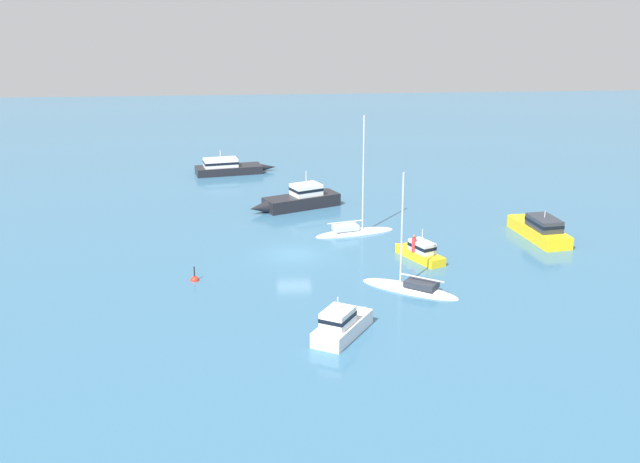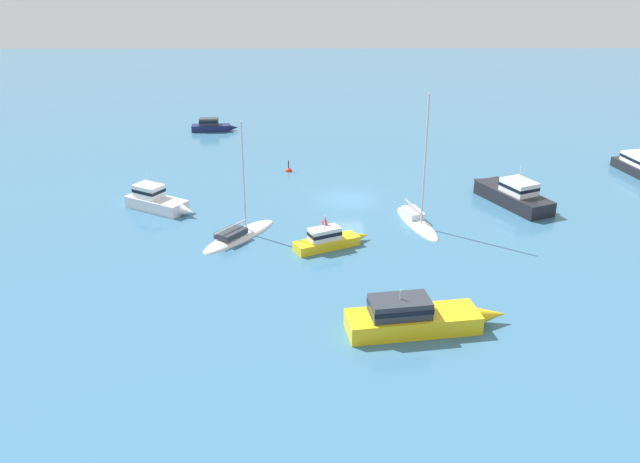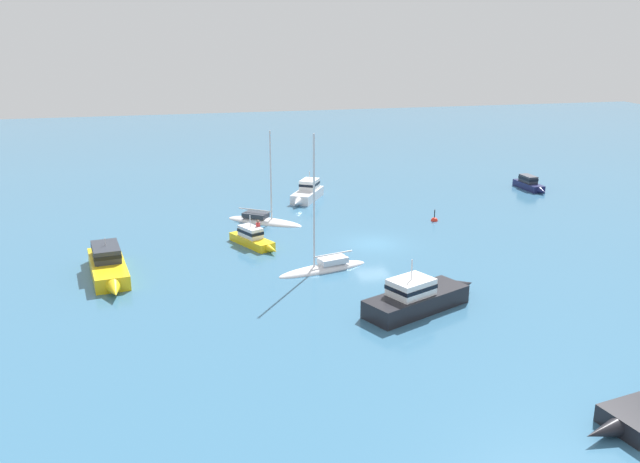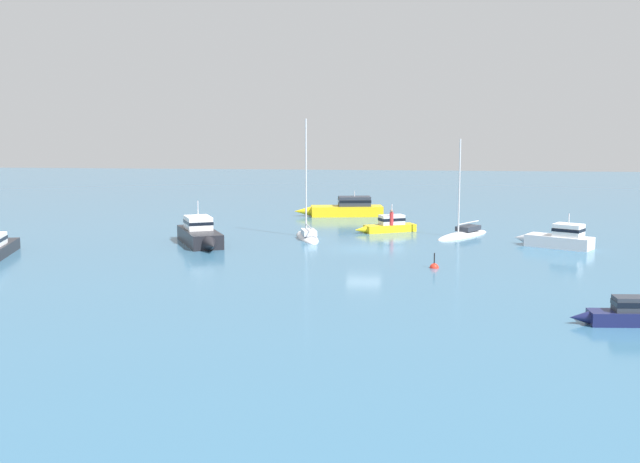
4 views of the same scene
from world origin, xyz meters
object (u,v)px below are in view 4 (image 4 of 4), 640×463
yacht (308,236)px  powerboat (559,238)px  cabin_cruiser (346,208)px  powerboat_2 (389,225)px  cabin_cruiser_2 (200,234)px  channel_buoy (434,268)px  sloop (463,235)px  cabin_cruiser_1 (628,313)px

yacht → powerboat: bearing=-113.6°
cabin_cruiser → powerboat_2: size_ratio=1.64×
yacht → cabin_cruiser_2: size_ratio=1.19×
powerboat → powerboat_2: 14.35m
yacht → powerboat: size_ratio=1.70×
channel_buoy → sloop: bearing=-11.4°
cabin_cruiser → powerboat_2: 11.05m
sloop → channel_buoy: size_ratio=6.38×
sloop → yacht: yacht is taller
sloop → cabin_cruiser_1: sloop is taller
yacht → channel_buoy: yacht is taller
cabin_cruiser → cabin_cruiser_2: 20.62m
cabin_cruiser_1 → channel_buoy: cabin_cruiser_1 is taller
yacht → cabin_cruiser_1: (-25.60, -18.08, 0.41)m
yacht → cabin_cruiser_1: 31.34m
powerboat → powerboat_2: powerboat is taller
sloop → powerboat_2: 6.27m
cabin_cruiser_2 → powerboat: bearing=67.5°
cabin_cruiser → channel_buoy: size_ratio=6.69×
powerboat → channel_buoy: powerboat is taller
cabin_cruiser_2 → channel_buoy: bearing=40.4°
sloop → channel_buoy: (-14.19, 2.86, -0.09)m
powerboat → cabin_cruiser_2: (-1.06, 26.66, 0.07)m
cabin_cruiser_2 → powerboat_2: bearing=94.6°
cabin_cruiser → powerboat: (-17.07, -16.84, -0.04)m
powerboat_2 → cabin_cruiser_2: bearing=3.1°
sloop → channel_buoy: bearing=24.1°
sloop → yacht: 12.58m
yacht → channel_buoy: 15.24m
powerboat → cabin_cruiser_2: size_ratio=0.70×
powerboat → powerboat_2: bearing=2.2°
yacht → sloop: bearing=-94.5°
cabin_cruiser_2 → yacht: bearing=92.2°
sloop → powerboat_2: size_ratio=1.57×
powerboat_2 → channel_buoy: bearing=74.9°
powerboat → cabin_cruiser: bearing=-14.6°
yacht → powerboat_2: yacht is taller
sloop → powerboat_2: (1.71, 6.01, 0.47)m
yacht → powerboat_2: bearing=-72.8°
yacht → channel_buoy: (-11.91, -9.50, -0.14)m
powerboat → powerboat_2: (6.86, 12.60, -0.12)m
yacht → cabin_cruiser_2: bearing=102.0°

